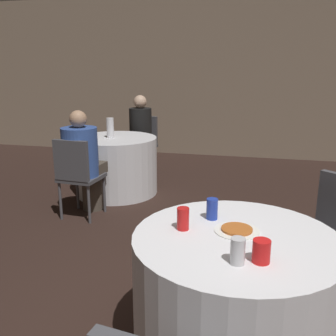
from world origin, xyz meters
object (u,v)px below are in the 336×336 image
at_px(chair_far_south, 77,171).
at_px(soda_can_silver, 238,251).
at_px(person_black_shirt, 139,137).
at_px(pizza_plate_near, 237,230).
at_px(bottle_far, 110,128).
at_px(soda_can_red, 183,219).
at_px(table_far, 116,165).
at_px(chair_near_northeast, 335,227).
at_px(chair_far_north, 143,140).
at_px(person_blue_shirt, 84,161).
at_px(table_near, 234,297).
at_px(soda_can_blue, 212,209).

relative_size(chair_far_south, soda_can_silver, 7.13).
bearing_deg(person_black_shirt, soda_can_silver, 118.92).
height_order(pizza_plate_near, bottle_far, bottle_far).
bearing_deg(chair_far_south, soda_can_red, -43.25).
relative_size(chair_far_south, bottle_far, 3.50).
bearing_deg(table_far, chair_near_northeast, -38.67).
distance_m(chair_far_north, chair_far_south, 1.86).
height_order(person_blue_shirt, soda_can_silver, person_blue_shirt).
height_order(table_near, person_black_shirt, person_black_shirt).
bearing_deg(chair_far_north, bottle_far, 86.91).
bearing_deg(person_blue_shirt, pizza_plate_near, -40.18).
height_order(table_near, soda_can_silver, soda_can_silver).
height_order(pizza_plate_near, soda_can_blue, soda_can_blue).
xyz_separation_m(chair_far_north, soda_can_blue, (1.41, -3.26, 0.26)).
distance_m(table_far, soda_can_silver, 3.30).
bearing_deg(table_far, person_black_shirt, 85.07).
relative_size(person_black_shirt, soda_can_red, 9.76).
xyz_separation_m(chair_near_northeast, person_blue_shirt, (-2.34, 1.04, 0.07)).
bearing_deg(soda_can_blue, bottle_far, 123.72).
bearing_deg(person_blue_shirt, soda_can_red, -46.07).
height_order(table_near, pizza_plate_near, pizza_plate_near).
relative_size(pizza_plate_near, soda_can_silver, 1.99).
relative_size(soda_can_silver, bottle_far, 0.49).
distance_m(table_near, table_far, 3.03).
relative_size(chair_far_north, soda_can_silver, 7.13).
bearing_deg(table_near, person_black_shirt, 115.55).
xyz_separation_m(table_far, chair_far_north, (0.08, 0.93, 0.17)).
bearing_deg(soda_can_red, pizza_plate_near, 8.32).
bearing_deg(table_near, chair_far_north, 114.34).
relative_size(table_near, chair_far_south, 1.25).
distance_m(table_near, bottle_far, 3.08).
height_order(chair_far_north, soda_can_red, chair_far_north).
bearing_deg(soda_can_blue, chair_far_south, 138.05).
bearing_deg(pizza_plate_near, chair_far_north, 114.68).
distance_m(chair_far_south, person_blue_shirt, 0.17).
bearing_deg(person_black_shirt, chair_far_north, -90.00).
bearing_deg(bottle_far, soda_can_red, -60.52).
bearing_deg(table_far, chair_far_south, -94.70).
xyz_separation_m(table_near, bottle_far, (-1.70, 2.52, 0.48)).
xyz_separation_m(person_black_shirt, soda_can_silver, (1.60, -3.59, 0.18)).
bearing_deg(person_blue_shirt, table_far, 90.00).
relative_size(table_far, person_blue_shirt, 0.91).
bearing_deg(chair_near_northeast, pizza_plate_near, 87.02).
distance_m(chair_far_south, person_black_shirt, 1.70).
relative_size(person_black_shirt, soda_can_blue, 9.76).
xyz_separation_m(table_near, person_blue_shirt, (-1.71, 1.77, 0.24)).
bearing_deg(chair_near_northeast, chair_far_north, -10.72).
height_order(person_black_shirt, bottle_far, person_black_shirt).
relative_size(chair_far_south, person_blue_shirt, 0.76).
xyz_separation_m(person_blue_shirt, person_black_shirt, (0.13, 1.54, 0.00)).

